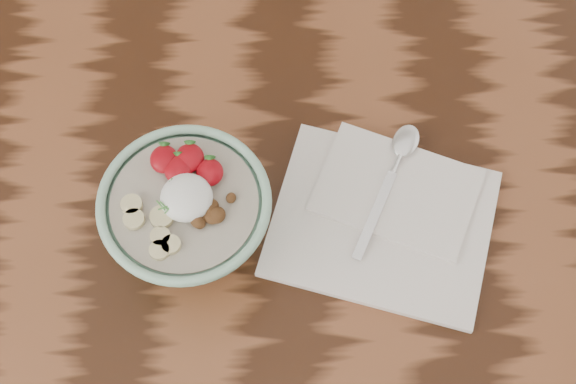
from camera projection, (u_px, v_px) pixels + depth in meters
table at (133, 302)px, 105.95cm from camera, size 160.00×90.00×75.00cm
breakfast_bowl at (188, 216)px, 93.64cm from camera, size 19.85×19.85×13.47cm
napkin at (385, 216)px, 100.24cm from camera, size 31.68×28.22×1.64cm
spoon at (398, 159)px, 102.03cm from camera, size 10.36×19.20×1.05cm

